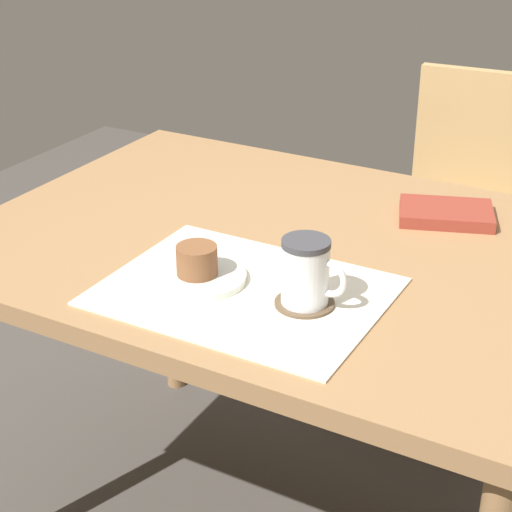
{
  "coord_description": "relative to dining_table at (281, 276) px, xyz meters",
  "views": [
    {
      "loc": [
        0.66,
        -1.29,
        1.41
      ],
      "look_at": [
        0.04,
        -0.17,
        0.78
      ],
      "focal_mm": 60.0,
      "sensor_mm": 36.0,
      "label": 1
    }
  ],
  "objects": [
    {
      "name": "dining_table",
      "position": [
        0.0,
        0.0,
        0.0
      ],
      "size": [
        1.16,
        0.87,
        0.73
      ],
      "color": "#997047",
      "rests_on": "ground_plane"
    },
    {
      "name": "placemat",
      "position": [
        0.04,
        -0.21,
        0.08
      ],
      "size": [
        0.46,
        0.35,
        0.0
      ],
      "primitive_type": "cube",
      "color": "silver",
      "rests_on": "dining_table"
    },
    {
      "name": "pastry_plate",
      "position": [
        -0.05,
        -0.22,
        0.09
      ],
      "size": [
        0.17,
        0.17,
        0.01
      ],
      "primitive_type": "cylinder",
      "color": "silver",
      "rests_on": "placemat"
    },
    {
      "name": "coffee_coaster",
      "position": [
        0.15,
        -0.21,
        0.08
      ],
      "size": [
        0.1,
        0.1,
        0.0
      ],
      "primitive_type": "cylinder",
      "color": "brown",
      "rests_on": "placemat"
    },
    {
      "name": "small_book",
      "position": [
        0.24,
        0.24,
        0.09
      ],
      "size": [
        0.21,
        0.18,
        0.02
      ],
      "primitive_type": "cube",
      "rotation": [
        0.0,
        0.0,
        0.35
      ],
      "color": "maroon",
      "rests_on": "dining_table"
    },
    {
      "name": "wooden_chair",
      "position": [
        0.17,
        0.76,
        -0.16
      ],
      "size": [
        0.45,
        0.45,
        0.87
      ],
      "rotation": [
        0.0,
        0.0,
        3.21
      ],
      "color": "tan",
      "rests_on": "ground_plane"
    },
    {
      "name": "pastry",
      "position": [
        -0.05,
        -0.22,
        0.12
      ],
      "size": [
        0.07,
        0.07,
        0.05
      ],
      "primitive_type": "cylinder",
      "color": "brown",
      "rests_on": "pastry_plate"
    },
    {
      "name": "coffee_mug",
      "position": [
        0.15,
        -0.21,
        0.14
      ],
      "size": [
        0.11,
        0.08,
        0.11
      ],
      "color": "white",
      "rests_on": "coffee_coaster"
    }
  ]
}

